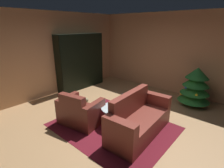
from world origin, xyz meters
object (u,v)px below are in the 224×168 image
at_px(bookshelf_unit, 83,62).
at_px(bottle_on_table, 122,101).
at_px(couch_red, 139,120).
at_px(book_stack_on_table, 117,105).
at_px(coffee_table, 116,109).
at_px(armchair_red, 80,112).
at_px(decorated_tree, 195,87).

relative_size(bookshelf_unit, bottle_on_table, 6.80).
xyz_separation_m(couch_red, bottle_on_table, (-0.59, 0.16, 0.24)).
bearing_deg(book_stack_on_table, bookshelf_unit, 154.93).
bearing_deg(bottle_on_table, coffee_table, -93.60).
bearing_deg(armchair_red, coffee_table, 37.79).
xyz_separation_m(armchair_red, decorated_tree, (1.76, 2.92, 0.29)).
height_order(couch_red, decorated_tree, decorated_tree).
bearing_deg(couch_red, armchair_red, -155.84).
bearing_deg(coffee_table, armchair_red, -142.21).
distance_m(armchair_red, coffee_table, 0.89).
relative_size(coffee_table, decorated_tree, 0.62).
bearing_deg(couch_red, bottle_on_table, 165.11).
bearing_deg(book_stack_on_table, couch_red, 4.57).
height_order(couch_red, bottle_on_table, couch_red).
relative_size(couch_red, book_stack_on_table, 7.79).
xyz_separation_m(bottle_on_table, decorated_tree, (1.04, 2.18, 0.02)).
xyz_separation_m(armchair_red, coffee_table, (0.70, 0.54, 0.11)).
height_order(book_stack_on_table, decorated_tree, decorated_tree).
relative_size(bookshelf_unit, decorated_tree, 1.74).
distance_m(armchair_red, bottle_on_table, 1.06).
xyz_separation_m(coffee_table, book_stack_on_table, (0.02, -0.00, 0.11)).
distance_m(armchair_red, book_stack_on_table, 0.93).
bearing_deg(book_stack_on_table, bottle_on_table, 91.95).
xyz_separation_m(bookshelf_unit, book_stack_on_table, (2.72, -1.27, -0.48)).
xyz_separation_m(couch_red, coffee_table, (-0.60, -0.04, 0.08)).
bearing_deg(decorated_tree, bottle_on_table, -115.61).
distance_m(bottle_on_table, decorated_tree, 2.41).
bearing_deg(decorated_tree, coffee_table, -113.95).
bearing_deg(armchair_red, couch_red, 24.16).
height_order(book_stack_on_table, bottle_on_table, bottle_on_table).
bearing_deg(book_stack_on_table, coffee_table, 167.07).
bearing_deg(bottle_on_table, book_stack_on_table, -88.05).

